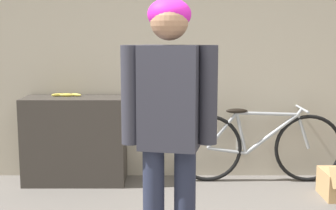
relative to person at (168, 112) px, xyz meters
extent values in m
cube|color=#B7AD99|center=(0.21, 2.17, 0.25)|extent=(8.00, 0.06, 2.60)
cube|color=white|center=(0.76, 2.14, -0.70)|extent=(0.08, 0.01, 0.12)
cube|color=#38332D|center=(-0.96, 1.91, -0.61)|extent=(1.02, 0.42, 0.89)
cube|color=#2D2D38|center=(0.00, 0.00, 0.09)|extent=(0.39, 0.29, 0.62)
cylinder|color=#2D2D38|center=(-0.23, 0.00, 0.10)|extent=(0.11, 0.11, 0.59)
cylinder|color=#2D2D38|center=(0.23, 0.00, 0.10)|extent=(0.11, 0.11, 0.59)
sphere|color=#A37556|center=(0.00, 0.00, 0.54)|extent=(0.22, 0.22, 0.22)
ellipsoid|color=#D11EAD|center=(0.00, 0.02, 0.58)|extent=(0.26, 0.24, 0.19)
torus|color=black|center=(0.40, 1.94, -0.70)|extent=(0.71, 0.04, 0.71)
torus|color=black|center=(1.44, 1.94, -0.70)|extent=(0.71, 0.04, 0.71)
cylinder|color=#999EA3|center=(0.60, 1.94, -0.72)|extent=(0.40, 0.04, 0.09)
cylinder|color=#999EA3|center=(0.55, 1.94, -0.51)|extent=(0.32, 0.04, 0.39)
cylinder|color=#999EA3|center=(0.75, 1.94, -0.54)|extent=(0.14, 0.03, 0.43)
cylinder|color=#999EA3|center=(1.06, 1.94, -0.55)|extent=(0.55, 0.04, 0.44)
cylinder|color=#999EA3|center=(1.01, 1.94, -0.34)|extent=(0.63, 0.04, 0.05)
cylinder|color=#999EA3|center=(1.38, 1.94, -0.52)|extent=(0.16, 0.03, 0.36)
cylinder|color=#999EA3|center=(1.34, 1.94, -0.32)|extent=(0.07, 0.03, 0.08)
cylinder|color=#999EA3|center=(1.36, 1.94, -0.29)|extent=(0.03, 0.46, 0.02)
ellipsoid|color=black|center=(0.69, 1.94, -0.31)|extent=(0.22, 0.08, 0.05)
ellipsoid|color=#EAD64C|center=(-1.04, 1.97, -0.15)|extent=(0.14, 0.03, 0.03)
ellipsoid|color=#EAD64C|center=(-1.14, 1.99, -0.15)|extent=(0.13, 0.08, 0.03)
ellipsoid|color=#EAD64C|center=(-0.95, 1.99, -0.15)|extent=(0.13, 0.08, 0.03)
sphere|color=brown|center=(-1.19, 2.00, -0.15)|extent=(0.02, 0.02, 0.02)
camera|label=1|loc=(-0.01, -2.76, 0.46)|focal=50.00mm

